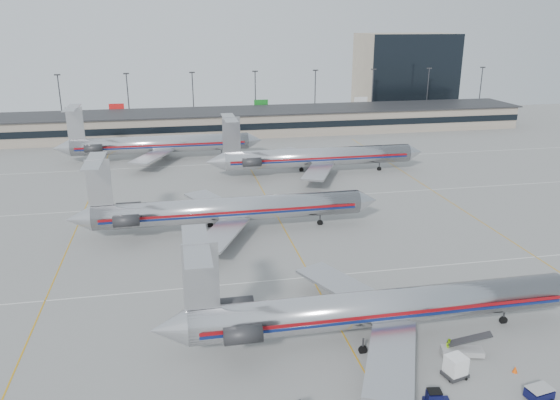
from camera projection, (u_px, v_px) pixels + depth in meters
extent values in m
plane|color=gray|center=(335.00, 320.00, 55.76)|extent=(260.00, 260.00, 0.00)
cube|color=silver|center=(311.00, 277.00, 65.07)|extent=(160.00, 0.15, 0.02)
cube|color=gray|center=(230.00, 123.00, 146.10)|extent=(160.00, 16.00, 6.00)
cube|color=black|center=(234.00, 127.00, 138.49)|extent=(160.00, 0.20, 1.60)
cube|color=#2D2D30|center=(230.00, 111.00, 145.12)|extent=(162.00, 17.00, 0.30)
cylinder|color=#38383D|center=(61.00, 103.00, 149.45)|extent=(0.30, 0.30, 15.00)
cube|color=#2D2D30|center=(57.00, 75.00, 147.06)|extent=(1.60, 0.40, 0.35)
cylinder|color=#38383D|center=(128.00, 101.00, 152.76)|extent=(0.30, 0.30, 15.00)
cube|color=#2D2D30|center=(126.00, 74.00, 150.37)|extent=(1.60, 0.40, 0.35)
cylinder|color=#38383D|center=(193.00, 100.00, 156.07)|extent=(0.30, 0.30, 15.00)
cube|color=#2D2D30|center=(192.00, 72.00, 153.68)|extent=(1.60, 0.40, 0.35)
cylinder|color=#38383D|center=(255.00, 98.00, 159.38)|extent=(0.30, 0.30, 15.00)
cube|color=#2D2D30|center=(255.00, 71.00, 156.99)|extent=(1.60, 0.40, 0.35)
cylinder|color=#38383D|center=(315.00, 96.00, 162.69)|extent=(0.30, 0.30, 15.00)
cube|color=#2D2D30|center=(316.00, 70.00, 160.30)|extent=(1.60, 0.40, 0.35)
cylinder|color=#38383D|center=(372.00, 95.00, 166.00)|extent=(0.30, 0.30, 15.00)
cube|color=#2D2D30|center=(374.00, 69.00, 163.61)|extent=(1.60, 0.40, 0.35)
cylinder|color=#38383D|center=(427.00, 93.00, 169.30)|extent=(0.30, 0.30, 15.00)
cube|color=#2D2D30|center=(429.00, 68.00, 166.92)|extent=(1.60, 0.40, 0.35)
cylinder|color=#38383D|center=(480.00, 92.00, 172.61)|extent=(0.30, 0.30, 15.00)
cube|color=#2D2D30|center=(483.00, 67.00, 170.23)|extent=(1.60, 0.40, 0.35)
cube|color=tan|center=(404.00, 72.00, 182.45)|extent=(30.00, 20.00, 25.00)
cylinder|color=silver|center=(384.00, 307.00, 51.80)|extent=(36.93, 3.42, 3.42)
cone|color=#B8B8BD|center=(169.00, 329.00, 48.10)|extent=(3.32, 3.42, 3.42)
cube|color=maroon|center=(391.00, 315.00, 50.16)|extent=(35.09, 0.05, 0.32)
cube|color=#0C1A55|center=(391.00, 318.00, 50.28)|extent=(35.09, 0.05, 0.26)
cube|color=#B8B8BD|center=(345.00, 287.00, 57.77)|extent=(8.59, 12.52, 0.30)
cube|color=#B8B8BD|center=(391.00, 357.00, 45.73)|extent=(8.59, 12.52, 0.30)
cube|color=#B8B8BD|center=(201.00, 277.00, 47.14)|extent=(3.14, 0.23, 6.28)
cube|color=#B8B8BD|center=(196.00, 245.00, 46.16)|extent=(2.22, 9.69, 0.17)
cylinder|color=#2D2D30|center=(236.00, 305.00, 51.62)|extent=(3.32, 1.57, 1.57)
cylinder|color=#2D2D30|center=(243.00, 335.00, 46.72)|extent=(3.32, 1.57, 1.57)
cylinder|color=#2D2D30|center=(504.00, 316.00, 54.96)|extent=(0.18, 0.18, 1.52)
cylinder|color=#2D2D30|center=(363.00, 346.00, 50.01)|extent=(0.18, 0.18, 1.52)
cylinder|color=#2D2D30|center=(348.00, 321.00, 54.13)|extent=(0.18, 0.18, 1.52)
cylinder|color=black|center=(503.00, 320.00, 55.09)|extent=(0.83, 0.28, 0.83)
cylinder|color=silver|center=(231.00, 209.00, 78.18)|extent=(38.13, 3.53, 3.53)
cone|color=silver|center=(367.00, 201.00, 81.97)|extent=(3.05, 3.53, 3.53)
cone|color=#B8B8BD|center=(79.00, 219.00, 74.36)|extent=(3.43, 3.53, 3.53)
cube|color=maroon|center=(232.00, 213.00, 76.49)|extent=(36.23, 0.05, 0.33)
cube|color=#0C1A55|center=(232.00, 215.00, 76.60)|extent=(36.23, 0.05, 0.27)
cube|color=#B8B8BD|center=(214.00, 202.00, 84.35)|extent=(8.87, 12.92, 0.31)
cube|color=#B8B8BD|center=(222.00, 234.00, 71.92)|extent=(8.87, 12.92, 0.31)
cube|color=#B8B8BD|center=(99.00, 183.00, 73.37)|extent=(3.24, 0.24, 6.48)
cube|color=#B8B8BD|center=(94.00, 161.00, 72.36)|extent=(2.29, 10.01, 0.17)
cylinder|color=#2D2D30|center=(129.00, 208.00, 77.99)|extent=(3.43, 1.62, 1.62)
cylinder|color=#2D2D30|center=(126.00, 221.00, 72.93)|extent=(3.43, 1.62, 1.62)
cylinder|color=#2D2D30|center=(320.00, 220.00, 81.44)|extent=(0.19, 0.19, 1.57)
cylinder|color=#2D2D30|center=(212.00, 233.00, 76.33)|extent=(0.19, 0.19, 1.57)
cylinder|color=#2D2D30|center=(210.00, 222.00, 80.59)|extent=(0.19, 0.19, 1.57)
cylinder|color=black|center=(320.00, 223.00, 81.58)|extent=(0.86, 0.29, 0.86)
cylinder|color=silver|center=(319.00, 157.00, 107.74)|extent=(37.36, 3.64, 3.64)
cone|color=silver|center=(415.00, 152.00, 111.46)|extent=(3.15, 3.64, 3.64)
cone|color=#B8B8BD|center=(215.00, 162.00, 103.98)|extent=(3.54, 3.64, 3.64)
cube|color=maroon|center=(321.00, 158.00, 105.99)|extent=(35.49, 0.05, 0.34)
cube|color=#0C1A55|center=(321.00, 160.00, 106.11)|extent=(35.49, 0.05, 0.28)
cube|color=#B8B8BD|center=(301.00, 154.00, 114.09)|extent=(9.14, 13.33, 0.31)
cube|color=#B8B8BD|center=(318.00, 171.00, 101.27)|extent=(9.14, 13.33, 0.31)
cube|color=#B8B8BD|center=(231.00, 134.00, 102.95)|extent=(3.34, 0.25, 6.68)
cube|color=#B8B8BD|center=(229.00, 118.00, 101.91)|extent=(2.36, 10.32, 0.18)
cylinder|color=#2D2D30|center=(248.00, 155.00, 107.72)|extent=(3.54, 1.67, 1.67)
cylinder|color=#2D2D30|center=(252.00, 162.00, 102.50)|extent=(3.54, 1.67, 1.67)
cylinder|color=#2D2D30|center=(379.00, 167.00, 110.91)|extent=(0.20, 0.20, 1.62)
cylinder|color=#2D2D30|center=(307.00, 174.00, 105.82)|extent=(0.20, 0.20, 1.62)
cylinder|color=#2D2D30|center=(301.00, 167.00, 110.22)|extent=(0.20, 0.20, 1.62)
cylinder|color=black|center=(379.00, 169.00, 111.06)|extent=(0.88, 0.29, 0.88)
cylinder|color=silver|center=(162.00, 144.00, 118.67)|extent=(37.77, 3.68, 3.68)
cone|color=silver|center=(255.00, 140.00, 122.43)|extent=(3.18, 3.68, 3.68)
cone|color=#B8B8BD|center=(62.00, 148.00, 114.87)|extent=(3.58, 3.68, 3.68)
cube|color=maroon|center=(162.00, 145.00, 116.90)|extent=(35.88, 0.05, 0.35)
cube|color=#0C1A55|center=(162.00, 147.00, 117.02)|extent=(35.88, 0.05, 0.28)
cube|color=#B8B8BD|center=(153.00, 142.00, 125.09)|extent=(9.24, 13.47, 0.32)
cube|color=#B8B8BD|center=(152.00, 156.00, 112.13)|extent=(9.24, 13.47, 0.32)
cube|color=#B8B8BD|center=(75.00, 123.00, 113.83)|extent=(3.38, 0.25, 6.76)
cube|color=#B8B8BD|center=(72.00, 108.00, 112.78)|extent=(2.39, 10.44, 0.18)
cylinder|color=#2D2D30|center=(97.00, 143.00, 118.65)|extent=(3.58, 1.69, 1.69)
cylinder|color=#2D2D30|center=(93.00, 148.00, 113.38)|extent=(3.58, 1.69, 1.69)
cylinder|color=#2D2D30|center=(221.00, 153.00, 121.88)|extent=(0.20, 0.20, 1.64)
cylinder|color=#2D2D30|center=(148.00, 159.00, 116.73)|extent=(0.20, 0.20, 1.64)
cylinder|color=#2D2D30|center=(149.00, 154.00, 121.17)|extent=(0.20, 0.20, 1.64)
cylinder|color=black|center=(222.00, 155.00, 122.03)|extent=(0.89, 0.30, 0.89)
cube|color=black|center=(434.00, 397.00, 42.73)|extent=(1.24, 1.09, 0.84)
cube|color=black|center=(435.00, 391.00, 42.56)|extent=(1.19, 1.03, 0.07)
cylinder|color=black|center=(442.00, 400.00, 43.61)|extent=(0.52, 0.17, 0.52)
cube|color=black|center=(539.00, 394.00, 43.89)|extent=(2.19, 1.67, 0.73)
cube|color=#9A9A9A|center=(540.00, 388.00, 43.72)|extent=(2.19, 1.67, 0.06)
cylinder|color=black|center=(542.00, 392.00, 44.68)|extent=(0.38, 0.15, 0.38)
cylinder|color=black|center=(526.00, 394.00, 44.41)|extent=(0.38, 0.15, 0.38)
cube|color=#2D2D30|center=(455.00, 374.00, 46.81)|extent=(2.23, 2.00, 0.32)
cube|color=white|center=(456.00, 365.00, 46.51)|extent=(1.90, 1.82, 1.59)
cylinder|color=black|center=(459.00, 370.00, 47.58)|extent=(0.25, 0.13, 0.25)
cylinder|color=black|center=(466.00, 379.00, 46.40)|extent=(0.25, 0.13, 0.25)
cylinder|color=black|center=(443.00, 372.00, 47.31)|extent=(0.25, 0.13, 0.25)
cylinder|color=black|center=(450.00, 381.00, 46.12)|extent=(0.25, 0.13, 0.25)
cube|color=#9A9A9A|center=(462.00, 351.00, 49.71)|extent=(3.95, 2.25, 0.52)
cube|color=#2D2D30|center=(470.00, 339.00, 49.45)|extent=(3.90, 1.87, 1.34)
cylinder|color=black|center=(472.00, 348.00, 50.56)|extent=(0.52, 0.17, 0.52)
cylinder|color=black|center=(479.00, 355.00, 49.49)|extent=(0.52, 0.17, 0.52)
cylinder|color=black|center=(445.00, 351.00, 50.06)|extent=(0.52, 0.17, 0.52)
cylinder|color=black|center=(451.00, 358.00, 49.00)|extent=(0.52, 0.17, 0.52)
imported|color=#D3E715|center=(401.00, 348.00, 49.60)|extent=(0.62, 0.72, 1.66)
imported|color=#88C312|center=(449.00, 346.00, 49.90)|extent=(0.89, 0.78, 1.54)
cone|color=#F04F08|center=(515.00, 369.00, 47.38)|extent=(0.54, 0.54, 0.62)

